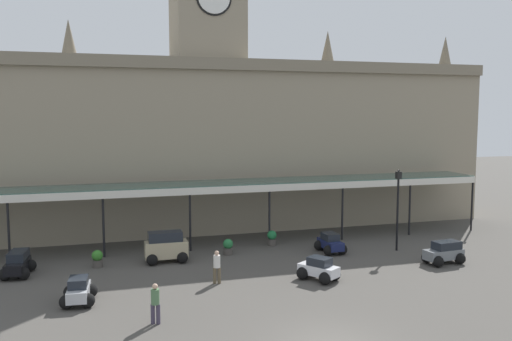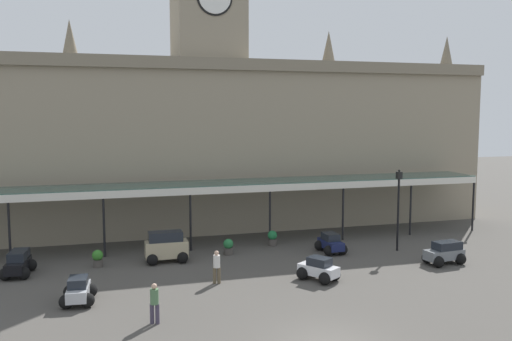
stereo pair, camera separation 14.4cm
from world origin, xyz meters
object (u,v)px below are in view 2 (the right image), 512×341
object	(u,v)px
car_beige_van	(166,248)
pedestrian_crossing_forecourt	(154,302)
car_white_sedan	(319,270)
pedestrian_near_entrance	(217,266)
car_grey_estate	(445,254)
car_navy_sedan	(331,244)
planter_by_canopy	(228,247)
car_silver_sedan	(79,292)
car_black_estate	(18,265)
victorian_lamppost	(398,201)
planter_near_kerb	(98,258)
planter_forecourt_centre	(272,238)

from	to	relation	value
car_beige_van	pedestrian_crossing_forecourt	world-z (taller)	car_beige_van
car_white_sedan	pedestrian_near_entrance	xyz separation A→B (m)	(-5.08, 0.93, 0.41)
car_grey_estate	car_navy_sedan	xyz separation A→B (m)	(-5.12, 4.10, -0.06)
pedestrian_crossing_forecourt	planter_by_canopy	bearing A→B (deg)	60.89
car_silver_sedan	car_black_estate	distance (m)	6.14
pedestrian_near_entrance	planter_by_canopy	size ratio (longest dim) A/B	1.74
car_silver_sedan	planter_by_canopy	world-z (taller)	car_silver_sedan
car_beige_van	car_white_sedan	world-z (taller)	car_beige_van
car_silver_sedan	pedestrian_near_entrance	world-z (taller)	pedestrian_near_entrance
car_grey_estate	victorian_lamppost	size ratio (longest dim) A/B	0.46
car_navy_sedan	victorian_lamppost	distance (m)	4.94
car_silver_sedan	car_white_sedan	distance (m)	11.61
car_white_sedan	victorian_lamppost	size ratio (longest dim) A/B	0.45
car_silver_sedan	car_grey_estate	world-z (taller)	car_grey_estate
car_grey_estate	pedestrian_crossing_forecourt	world-z (taller)	pedestrian_crossing_forecourt
victorian_lamppost	planter_by_canopy	size ratio (longest dim) A/B	5.24
pedestrian_near_entrance	victorian_lamppost	bearing A→B (deg)	14.94
car_silver_sedan	car_white_sedan	world-z (taller)	same
pedestrian_near_entrance	planter_near_kerb	world-z (taller)	pedestrian_near_entrance
car_navy_sedan	planter_near_kerb	bearing A→B (deg)	176.89
car_silver_sedan	planter_near_kerb	world-z (taller)	car_silver_sedan
car_grey_estate	car_white_sedan	bearing A→B (deg)	-174.41
pedestrian_crossing_forecourt	planter_by_canopy	size ratio (longest dim) A/B	1.74
car_white_sedan	planter_by_canopy	xyz separation A→B (m)	(-3.24, 6.16, -0.01)
planter_near_kerb	pedestrian_crossing_forecourt	bearing A→B (deg)	-76.58
pedestrian_near_entrance	planter_forecourt_centre	xyz separation A→B (m)	(5.10, 6.68, -0.42)
car_white_sedan	victorian_lamppost	xyz separation A→B (m)	(6.99, 4.15, 2.62)
car_black_estate	pedestrian_near_entrance	xyz separation A→B (m)	(9.67, -4.29, 0.34)
pedestrian_near_entrance	car_black_estate	bearing A→B (deg)	156.09
car_silver_sedan	car_navy_sedan	xyz separation A→B (m)	(14.47, 4.94, 0.00)
car_grey_estate	pedestrian_near_entrance	distance (m)	13.07
car_navy_sedan	planter_forecourt_centre	bearing A→B (deg)	136.21
car_silver_sedan	pedestrian_crossing_forecourt	size ratio (longest dim) A/B	1.27
car_white_sedan	pedestrian_crossing_forecourt	size ratio (longest dim) A/B	1.35
car_beige_van	pedestrian_near_entrance	size ratio (longest dim) A/B	1.44
car_navy_sedan	pedestrian_near_entrance	size ratio (longest dim) A/B	1.24
planter_near_kerb	victorian_lamppost	bearing A→B (deg)	-4.76
car_grey_estate	planter_near_kerb	distance (m)	19.36
victorian_lamppost	planter_forecourt_centre	distance (m)	8.21
car_white_sedan	victorian_lamppost	world-z (taller)	victorian_lamppost
planter_by_canopy	victorian_lamppost	bearing A→B (deg)	-11.12
car_grey_estate	car_white_sedan	distance (m)	8.02
pedestrian_crossing_forecourt	car_silver_sedan	bearing A→B (deg)	131.52
car_black_estate	planter_forecourt_centre	bearing A→B (deg)	9.22
pedestrian_crossing_forecourt	planter_by_canopy	distance (m)	11.02
victorian_lamppost	planter_near_kerb	xyz separation A→B (m)	(-17.75, 1.48, -2.63)
car_silver_sedan	planter_near_kerb	xyz separation A→B (m)	(0.85, 5.68, -0.01)
pedestrian_near_entrance	victorian_lamppost	xyz separation A→B (m)	(12.07, 3.22, 2.21)
car_grey_estate	car_beige_van	xyz separation A→B (m)	(-14.98, 4.78, 0.24)
car_silver_sedan	victorian_lamppost	world-z (taller)	victorian_lamppost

